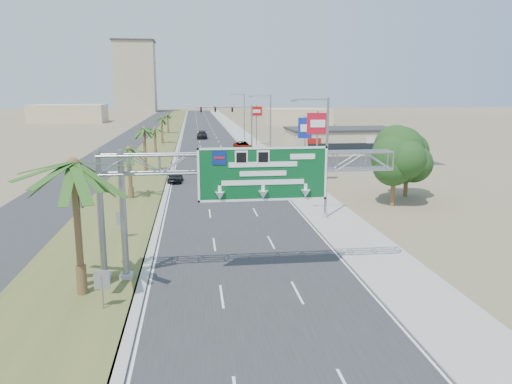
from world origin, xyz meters
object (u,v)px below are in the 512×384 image
at_px(pole_sign_red_near, 317,127).
at_px(signal_mast, 241,123).
at_px(car_mid_lane, 219,153).
at_px(pole_sign_blue, 305,129).
at_px(store_building, 341,141).
at_px(car_far, 202,135).
at_px(pole_sign_red_far, 256,114).
at_px(sign_gantry, 234,172).
at_px(car_left_lane, 175,176).
at_px(car_right_lane, 243,146).
at_px(palm_near, 73,164).

bearing_deg(pole_sign_red_near, signal_mast, 99.57).
bearing_deg(signal_mast, car_mid_lane, -116.78).
bearing_deg(signal_mast, pole_sign_blue, -65.89).
xyz_separation_m(store_building, pole_sign_blue, (-9.00, -11.51, 2.96)).
height_order(signal_mast, car_far, signal_mast).
height_order(car_mid_lane, pole_sign_red_near, pole_sign_red_near).
height_order(store_building, pole_sign_red_far, pole_sign_red_far).
bearing_deg(sign_gantry, pole_sign_red_near, 67.41).
bearing_deg(car_mid_lane, sign_gantry, -94.41).
height_order(car_mid_lane, car_far, car_far).
bearing_deg(car_far, pole_sign_blue, -68.56).
bearing_deg(sign_gantry, car_left_lane, 98.16).
bearing_deg(car_mid_lane, car_right_lane, 57.42).
height_order(store_building, pole_sign_red_near, pole_sign_red_near).
bearing_deg(car_far, car_mid_lane, -84.22).
height_order(palm_near, car_far, palm_near).
relative_size(store_building, car_mid_lane, 4.57).
bearing_deg(car_mid_lane, palm_near, -102.67).
height_order(signal_mast, car_left_lane, signal_mast).
relative_size(store_building, car_left_lane, 4.53).
distance_m(store_building, car_mid_lane, 21.46).
xyz_separation_m(signal_mast, pole_sign_blue, (7.83, -17.49, 0.11)).
height_order(sign_gantry, pole_sign_red_far, pole_sign_red_far).
distance_m(signal_mast, store_building, 18.08).
distance_m(palm_near, store_building, 66.04).
bearing_deg(store_building, car_mid_lane, -172.59).
bearing_deg(palm_near, car_mid_lane, 79.78).
height_order(palm_near, pole_sign_red_far, palm_near).
distance_m(pole_sign_blue, pole_sign_red_far, 25.39).
distance_m(pole_sign_red_near, pole_sign_blue, 16.22).
height_order(car_mid_lane, car_right_lane, car_right_lane).
bearing_deg(pole_sign_blue, car_left_lane, -143.69).
bearing_deg(sign_gantry, store_building, 67.64).
bearing_deg(pole_sign_blue, sign_gantry, -107.51).
relative_size(signal_mast, pole_sign_red_far, 1.33).
relative_size(signal_mast, car_far, 1.82).
relative_size(sign_gantry, car_mid_lane, 4.25).
relative_size(car_left_lane, car_far, 0.71).
distance_m(store_building, car_right_lane, 17.40).
relative_size(sign_gantry, signal_mast, 1.63).
height_order(signal_mast, pole_sign_red_far, signal_mast).
bearing_deg(car_mid_lane, pole_sign_red_far, 60.74).
distance_m(car_left_lane, pole_sign_red_near, 17.47).
distance_m(signal_mast, car_mid_lane, 10.65).
bearing_deg(car_mid_lane, car_left_lane, -108.11).
xyz_separation_m(sign_gantry, car_mid_lane, (1.83, 53.31, -5.41)).
relative_size(sign_gantry, pole_sign_red_near, 2.03).
bearing_deg(signal_mast, car_left_lane, -108.95).
bearing_deg(car_far, car_left_lane, -92.34).
relative_size(palm_near, signal_mast, 0.81).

